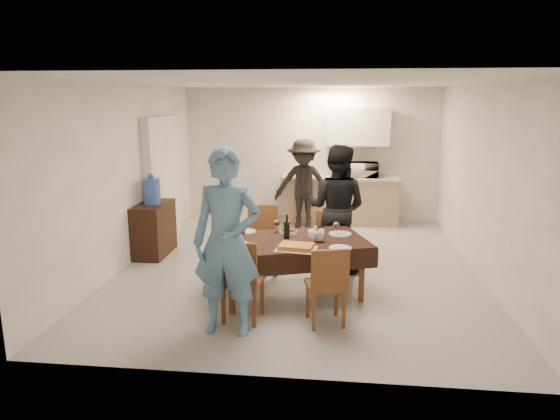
{
  "coord_description": "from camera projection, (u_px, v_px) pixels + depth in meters",
  "views": [
    {
      "loc": [
        0.5,
        -6.91,
        2.38
      ],
      "look_at": [
        -0.24,
        -0.3,
        0.89
      ],
      "focal_mm": 32.0,
      "sensor_mm": 36.0,
      "label": 1
    }
  ],
  "objects": [
    {
      "name": "chair_far_left",
      "position": [
        262.0,
        235.0,
        6.77
      ],
      "size": [
        0.47,
        0.47,
        0.5
      ],
      "rotation": [
        0.0,
        0.0,
        3.27
      ],
      "color": "brown",
      "rests_on": "floor"
    },
    {
      "name": "wall_left",
      "position": [
        129.0,
        175.0,
        7.26
      ],
      "size": [
        0.02,
        6.0,
        2.6
      ],
      "primitive_type": "cube",
      "color": "white",
      "rests_on": "floor"
    },
    {
      "name": "console",
      "position": [
        154.0,
        229.0,
        7.73
      ],
      "size": [
        0.44,
        0.88,
        0.81
      ],
      "primitive_type": "cube",
      "color": "black",
      "rests_on": "floor"
    },
    {
      "name": "person_far",
      "position": [
        336.0,
        208.0,
        6.97
      ],
      "size": [
        1.03,
        0.91,
        1.77
      ],
      "primitive_type": "imported",
      "rotation": [
        0.0,
        0.0,
        2.82
      ],
      "color": "black",
      "rests_on": "floor"
    },
    {
      "name": "wall_front",
      "position": [
        273.0,
        234.0,
        4.08
      ],
      "size": [
        5.0,
        0.02,
        2.6
      ],
      "primitive_type": "cube",
      "color": "white",
      "rests_on": "floor"
    },
    {
      "name": "salad_bowl",
      "position": [
        316.0,
        233.0,
        6.18
      ],
      "size": [
        0.2,
        0.2,
        0.08
      ],
      "primitive_type": "cylinder",
      "color": "white",
      "rests_on": "dining_table"
    },
    {
      "name": "chair_far_right",
      "position": [
        328.0,
        240.0,
        6.69
      ],
      "size": [
        0.42,
        0.42,
        0.47
      ],
      "rotation": [
        0.0,
        0.0,
        3.07
      ],
      "color": "brown",
      "rests_on": "floor"
    },
    {
      "name": "wall_right",
      "position": [
        484.0,
        181.0,
        6.72
      ],
      "size": [
        0.02,
        6.0,
        2.6
      ],
      "primitive_type": "cube",
      "color": "white",
      "rests_on": "floor"
    },
    {
      "name": "microwave",
      "position": [
        364.0,
        170.0,
        9.53
      ],
      "size": [
        0.52,
        0.35,
        0.29
      ],
      "primitive_type": "imported",
      "rotation": [
        0.0,
        0.0,
        3.14
      ],
      "color": "white",
      "rests_on": "kitchen_worktop"
    },
    {
      "name": "upper_cabinet",
      "position": [
        358.0,
        127.0,
        9.51
      ],
      "size": [
        1.2,
        0.34,
        0.7
      ],
      "primitive_type": "cube",
      "color": "white",
      "rests_on": "wall_back"
    },
    {
      "name": "kitchen_base_cabinet",
      "position": [
        340.0,
        201.0,
        9.71
      ],
      "size": [
        2.2,
        0.6,
        0.86
      ],
      "primitive_type": "cube",
      "color": "tan",
      "rests_on": "floor"
    },
    {
      "name": "water_jug",
      "position": [
        152.0,
        191.0,
        7.6
      ],
      "size": [
        0.26,
        0.26,
        0.39
      ],
      "primitive_type": "cylinder",
      "color": "#3F6DC7",
      "rests_on": "console"
    },
    {
      "name": "wine_glass_b",
      "position": [
        336.0,
        229.0,
        6.21
      ],
      "size": [
        0.08,
        0.08,
        0.18
      ],
      "primitive_type": null,
      "color": "white",
      "rests_on": "dining_table"
    },
    {
      "name": "mushroom_dish",
      "position": [
        289.0,
        232.0,
        6.32
      ],
      "size": [
        0.21,
        0.21,
        0.04
      ],
      "primitive_type": "cylinder",
      "color": "white",
      "rests_on": "dining_table"
    },
    {
      "name": "savoury_tart",
      "position": [
        296.0,
        247.0,
        5.66
      ],
      "size": [
        0.49,
        0.4,
        0.06
      ],
      "primitive_type": "cube",
      "rotation": [
        0.0,
        0.0,
        -0.15
      ],
      "color": "#C87B3A",
      "rests_on": "dining_table"
    },
    {
      "name": "kitchen_worktop",
      "position": [
        341.0,
        178.0,
        9.62
      ],
      "size": [
        2.24,
        0.64,
        0.05
      ],
      "primitive_type": "cube",
      "color": "#A3A39E",
      "rests_on": "kitchen_base_cabinet"
    },
    {
      "name": "plate_far_right",
      "position": [
        340.0,
        234.0,
        6.27
      ],
      "size": [
        0.29,
        0.29,
        0.02
      ],
      "primitive_type": "cylinder",
      "color": "white",
      "rests_on": "dining_table"
    },
    {
      "name": "floor",
      "position": [
        299.0,
        266.0,
        7.28
      ],
      "size": [
        5.0,
        6.0,
        0.02
      ],
      "primitive_type": "cube",
      "color": "#9E9E9A",
      "rests_on": "ground"
    },
    {
      "name": "chair_near_left",
      "position": [
        241.0,
        273.0,
        5.32
      ],
      "size": [
        0.47,
        0.47,
        0.5
      ],
      "rotation": [
        0.0,
        0.0,
        -0.11
      ],
      "color": "brown",
      "rests_on": "floor"
    },
    {
      "name": "dining_table",
      "position": [
        290.0,
        242.0,
        6.06
      ],
      "size": [
        2.06,
        1.6,
        0.71
      ],
      "rotation": [
        0.0,
        0.0,
        0.34
      ],
      "color": "black",
      "rests_on": "floor"
    },
    {
      "name": "wine_glass_a",
      "position": [
        242.0,
        236.0,
        5.84
      ],
      "size": [
        0.09,
        0.09,
        0.2
      ],
      "primitive_type": null,
      "color": "white",
      "rests_on": "dining_table"
    },
    {
      "name": "wine_glass_c",
      "position": [
        277.0,
        226.0,
        6.34
      ],
      "size": [
        0.08,
        0.08,
        0.18
      ],
      "primitive_type": null,
      "color": "white",
      "rests_on": "dining_table"
    },
    {
      "name": "wine_bottle",
      "position": [
        287.0,
        227.0,
        6.07
      ],
      "size": [
        0.07,
        0.07,
        0.3
      ],
      "primitive_type": null,
      "color": "black",
      "rests_on": "dining_table"
    },
    {
      "name": "stub_partition",
      "position": [
        163.0,
        179.0,
        8.47
      ],
      "size": [
        0.15,
        1.4,
        2.1
      ],
      "primitive_type": "cube",
      "color": "white",
      "rests_on": "floor"
    },
    {
      "name": "ceiling",
      "position": [
        300.0,
        82.0,
        6.71
      ],
      "size": [
        5.0,
        6.0,
        0.02
      ],
      "primitive_type": "cube",
      "color": "white",
      "rests_on": "wall_back"
    },
    {
      "name": "water_pitcher",
      "position": [
        319.0,
        234.0,
        5.94
      ],
      "size": [
        0.12,
        0.12,
        0.18
      ],
      "primitive_type": "cylinder",
      "color": "white",
      "rests_on": "dining_table"
    },
    {
      "name": "chair_near_right",
      "position": [
        326.0,
        278.0,
        5.23
      ],
      "size": [
        0.49,
        0.49,
        0.48
      ],
      "rotation": [
        0.0,
        0.0,
        0.25
      ],
      "color": "brown",
      "rests_on": "floor"
    },
    {
      "name": "person_near",
      "position": [
        227.0,
        242.0,
        5.04
      ],
      "size": [
        0.71,
        0.48,
        1.93
      ],
      "primitive_type": "imported",
      "rotation": [
        0.0,
        0.0,
        -0.03
      ],
      "color": "#5889B2",
      "rests_on": "floor"
    },
    {
      "name": "person_kitchen",
      "position": [
        304.0,
        184.0,
        9.27
      ],
      "size": [
        1.07,
        0.62,
        1.66
      ],
      "primitive_type": "imported",
      "color": "black",
      "rests_on": "floor"
    },
    {
      "name": "wall_back",
      "position": [
        311.0,
        154.0,
        9.9
      ],
      "size": [
        5.0,
        0.02,
        2.6
      ],
      "primitive_type": "cube",
      "color": "white",
      "rests_on": "floor"
    },
    {
      "name": "plate_near_right",
      "position": [
        340.0,
        248.0,
        5.69
      ],
      "size": [
        0.26,
        0.26,
        0.01
      ],
      "primitive_type": "cylinder",
      "color": "white",
      "rests_on": "dining_table"
    },
    {
      "name": "plate_near_left",
      "position": [
        237.0,
        244.0,
        5.82
      ],
      "size": [
        0.29,
        0.29,
        0.02
      ],
      "primitive_type": "cylinder",
      "color": "white",
      "rests_on": "dining_table"
    },
    {
      "name": "plate_far_left",
      "position": [
        246.0,
        231.0,
        6.4
      ],
      "size": [
        0.26,
        0.26,
        0.01
      ],
      "primitive_type": "cylinder",
      "color": "white",
      "rests_on": "dining_table"
    }
  ]
}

